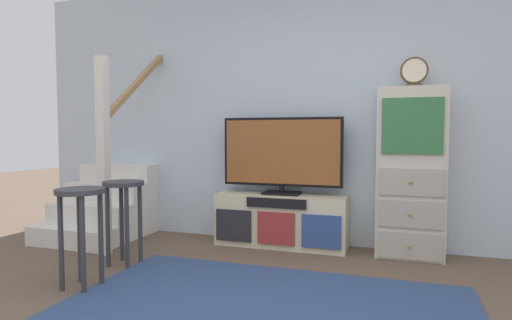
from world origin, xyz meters
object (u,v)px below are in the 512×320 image
object	(u,v)px
media_console	(281,220)
bar_stool_far	(124,203)
television	(282,154)
desk_clock	(414,72)
bar_stool_near	(81,214)
side_cabinet	(410,173)

from	to	relation	value
media_console	bar_stool_far	xyz separation A→B (m)	(-1.10, -0.98, 0.27)
television	desk_clock	xyz separation A→B (m)	(1.20, -0.03, 0.73)
bar_stool_near	bar_stool_far	size ratio (longest dim) A/B	1.01
desk_clock	bar_stool_far	world-z (taller)	desk_clock
side_cabinet	desk_clock	distance (m)	0.89
side_cabinet	bar_stool_near	size ratio (longest dim) A/B	2.11
bar_stool_near	side_cabinet	bearing A→B (deg)	34.64
media_console	bar_stool_far	size ratio (longest dim) A/B	1.81
bar_stool_near	media_console	bearing A→B (deg)	55.47
side_cabinet	bar_stool_near	distance (m)	2.74
television	desk_clock	size ratio (longest dim) A/B	4.57
television	side_cabinet	distance (m)	1.20
television	bar_stool_far	size ratio (longest dim) A/B	1.68
media_console	bar_stool_near	size ratio (longest dim) A/B	1.79
media_console	side_cabinet	distance (m)	1.29
desk_clock	bar_stool_near	xyz separation A→B (m)	(-2.26, -1.54, -1.11)
media_console	side_cabinet	size ratio (longest dim) A/B	0.85
desk_clock	bar_stool_far	xyz separation A→B (m)	(-2.30, -0.98, -1.12)
desk_clock	bar_stool_far	bearing A→B (deg)	-156.95
side_cabinet	bar_stool_far	size ratio (longest dim) A/B	2.14
side_cabinet	bar_stool_near	world-z (taller)	side_cabinet
side_cabinet	bar_stool_far	world-z (taller)	side_cabinet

